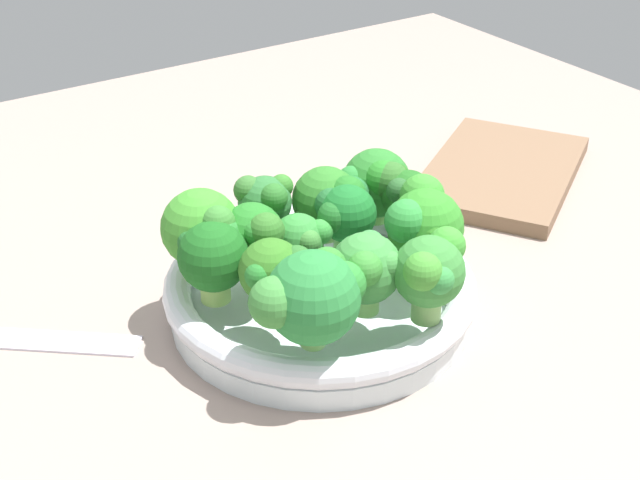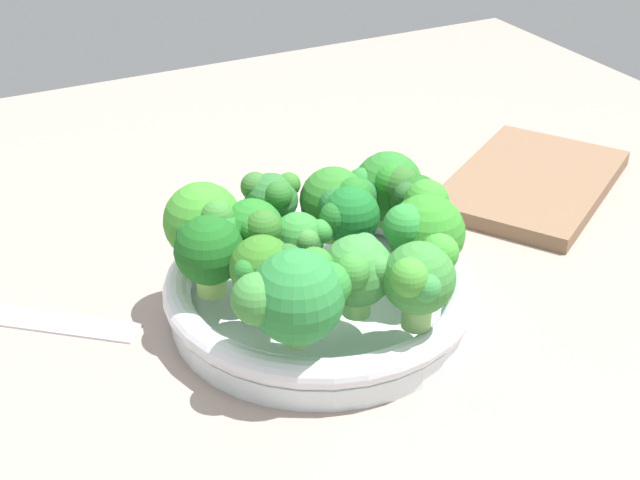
{
  "view_description": "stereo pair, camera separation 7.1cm",
  "coord_description": "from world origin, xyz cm",
  "px_view_note": "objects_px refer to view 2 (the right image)",
  "views": [
    {
      "loc": [
        32.38,
        47.88,
        43.2
      ],
      "look_at": [
        -1.48,
        -3.2,
        7.14
      ],
      "focal_mm": 50.52,
      "sensor_mm": 36.0,
      "label": 1
    },
    {
      "loc": [
        26.25,
        51.46,
        43.2
      ],
      "look_at": [
        -1.48,
        -3.2,
        7.14
      ],
      "focal_mm": 50.52,
      "sensor_mm": 36.0,
      "label": 2
    }
  ],
  "objects_px": {
    "broccoli_floret_7": "(303,240)",
    "broccoli_floret_8": "(272,200)",
    "broccoli_floret_1": "(389,186)",
    "bowl": "(320,293)",
    "broccoli_floret_5": "(424,229)",
    "broccoli_floret_2": "(266,271)",
    "broccoli_floret_9": "(205,223)",
    "broccoli_floret_4": "(347,217)",
    "broccoli_floret_0": "(254,233)",
    "broccoli_floret_11": "(208,250)",
    "broccoli_floret_6": "(359,271)",
    "broccoli_floret_10": "(414,201)",
    "broccoli_floret_12": "(339,201)",
    "broccoli_floret_13": "(296,295)",
    "broccoli_floret_3": "(420,278)",
    "cutting_board": "(532,182)"
  },
  "relations": [
    {
      "from": "broccoli_floret_3",
      "to": "broccoli_floret_7",
      "type": "relative_size",
      "value": 1.31
    },
    {
      "from": "broccoli_floret_8",
      "to": "broccoli_floret_6",
      "type": "bearing_deg",
      "value": 96.17
    },
    {
      "from": "broccoli_floret_4",
      "to": "broccoli_floret_10",
      "type": "relative_size",
      "value": 1.04
    },
    {
      "from": "broccoli_floret_1",
      "to": "broccoli_floret_5",
      "type": "height_order",
      "value": "broccoli_floret_5"
    },
    {
      "from": "broccoli_floret_7",
      "to": "broccoli_floret_8",
      "type": "distance_m",
      "value": 0.05
    },
    {
      "from": "broccoli_floret_3",
      "to": "broccoli_floret_10",
      "type": "relative_size",
      "value": 1.1
    },
    {
      "from": "broccoli_floret_12",
      "to": "broccoli_floret_3",
      "type": "bearing_deg",
      "value": 86.53
    },
    {
      "from": "broccoli_floret_1",
      "to": "broccoli_floret_8",
      "type": "relative_size",
      "value": 1.07
    },
    {
      "from": "broccoli_floret_7",
      "to": "broccoli_floret_12",
      "type": "distance_m",
      "value": 0.06
    },
    {
      "from": "broccoli_floret_6",
      "to": "cutting_board",
      "type": "distance_m",
      "value": 0.35
    },
    {
      "from": "broccoli_floret_8",
      "to": "broccoli_floret_11",
      "type": "xyz_separation_m",
      "value": [
        0.07,
        0.05,
        -0.0
      ]
    },
    {
      "from": "broccoli_floret_0",
      "to": "broccoli_floret_10",
      "type": "distance_m",
      "value": 0.14
    },
    {
      "from": "broccoli_floret_6",
      "to": "broccoli_floret_11",
      "type": "xyz_separation_m",
      "value": [
        0.09,
        -0.08,
        -0.0
      ]
    },
    {
      "from": "broccoli_floret_8",
      "to": "broccoli_floret_12",
      "type": "height_order",
      "value": "same"
    },
    {
      "from": "broccoli_floret_3",
      "to": "broccoli_floret_11",
      "type": "xyz_separation_m",
      "value": [
        0.12,
        -0.11,
        -0.01
      ]
    },
    {
      "from": "broccoli_floret_0",
      "to": "broccoli_floret_9",
      "type": "distance_m",
      "value": 0.04
    },
    {
      "from": "broccoli_floret_10",
      "to": "broccoli_floret_8",
      "type": "bearing_deg",
      "value": -24.92
    },
    {
      "from": "broccoli_floret_6",
      "to": "broccoli_floret_12",
      "type": "xyz_separation_m",
      "value": [
        -0.04,
        -0.11,
        -0.0
      ]
    },
    {
      "from": "broccoli_floret_0",
      "to": "broccoli_floret_10",
      "type": "bearing_deg",
      "value": 175.69
    },
    {
      "from": "broccoli_floret_12",
      "to": "broccoli_floret_13",
      "type": "height_order",
      "value": "broccoli_floret_13"
    },
    {
      "from": "broccoli_floret_3",
      "to": "broccoli_floret_12",
      "type": "height_order",
      "value": "broccoli_floret_3"
    },
    {
      "from": "bowl",
      "to": "broccoli_floret_10",
      "type": "height_order",
      "value": "broccoli_floret_10"
    },
    {
      "from": "broccoli_floret_9",
      "to": "broccoli_floret_12",
      "type": "distance_m",
      "value": 0.12
    },
    {
      "from": "broccoli_floret_1",
      "to": "broccoli_floret_13",
      "type": "relative_size",
      "value": 0.81
    },
    {
      "from": "broccoli_floret_6",
      "to": "broccoli_floret_11",
      "type": "relative_size",
      "value": 0.98
    },
    {
      "from": "broccoli_floret_6",
      "to": "broccoli_floret_10",
      "type": "bearing_deg",
      "value": -141.64
    },
    {
      "from": "broccoli_floret_0",
      "to": "broccoli_floret_10",
      "type": "relative_size",
      "value": 1.06
    },
    {
      "from": "bowl",
      "to": "broccoli_floret_2",
      "type": "distance_m",
      "value": 0.09
    },
    {
      "from": "broccoli_floret_2",
      "to": "broccoli_floret_11",
      "type": "height_order",
      "value": "same"
    },
    {
      "from": "broccoli_floret_1",
      "to": "broccoli_floret_9",
      "type": "distance_m",
      "value": 0.17
    },
    {
      "from": "broccoli_floret_2",
      "to": "broccoli_floret_9",
      "type": "relative_size",
      "value": 0.87
    },
    {
      "from": "broccoli_floret_5",
      "to": "broccoli_floret_11",
      "type": "bearing_deg",
      "value": -19.62
    },
    {
      "from": "broccoli_floret_1",
      "to": "broccoli_floret_4",
      "type": "distance_m",
      "value": 0.07
    },
    {
      "from": "broccoli_floret_6",
      "to": "cutting_board",
      "type": "relative_size",
      "value": 0.29
    },
    {
      "from": "broccoli_floret_0",
      "to": "broccoli_floret_10",
      "type": "height_order",
      "value": "broccoli_floret_0"
    },
    {
      "from": "broccoli_floret_6",
      "to": "broccoli_floret_8",
      "type": "height_order",
      "value": "same"
    },
    {
      "from": "broccoli_floret_8",
      "to": "bowl",
      "type": "bearing_deg",
      "value": 103.8
    },
    {
      "from": "broccoli_floret_1",
      "to": "broccoli_floret_2",
      "type": "distance_m",
      "value": 0.17
    },
    {
      "from": "broccoli_floret_12",
      "to": "cutting_board",
      "type": "height_order",
      "value": "broccoli_floret_12"
    },
    {
      "from": "broccoli_floret_0",
      "to": "broccoli_floret_11",
      "type": "relative_size",
      "value": 1.0
    },
    {
      "from": "broccoli_floret_2",
      "to": "broccoli_floret_11",
      "type": "relative_size",
      "value": 0.99
    },
    {
      "from": "broccoli_floret_10",
      "to": "broccoli_floret_2",
      "type": "bearing_deg",
      "value": 16.54
    },
    {
      "from": "broccoli_floret_1",
      "to": "broccoli_floret_8",
      "type": "bearing_deg",
      "value": -9.77
    },
    {
      "from": "broccoli_floret_3",
      "to": "cutting_board",
      "type": "relative_size",
      "value": 0.31
    },
    {
      "from": "broccoli_floret_10",
      "to": "broccoli_floret_13",
      "type": "relative_size",
      "value": 0.73
    },
    {
      "from": "broccoli_floret_1",
      "to": "broccoli_floret_6",
      "type": "height_order",
      "value": "broccoli_floret_1"
    },
    {
      "from": "broccoli_floret_2",
      "to": "broccoli_floret_5",
      "type": "bearing_deg",
      "value": 177.44
    },
    {
      "from": "broccoli_floret_8",
      "to": "broccoli_floret_9",
      "type": "bearing_deg",
      "value": 12.42
    },
    {
      "from": "broccoli_floret_3",
      "to": "broccoli_floret_0",
      "type": "bearing_deg",
      "value": -56.74
    },
    {
      "from": "broccoli_floret_1",
      "to": "bowl",
      "type": "bearing_deg",
      "value": 25.6
    }
  ]
}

